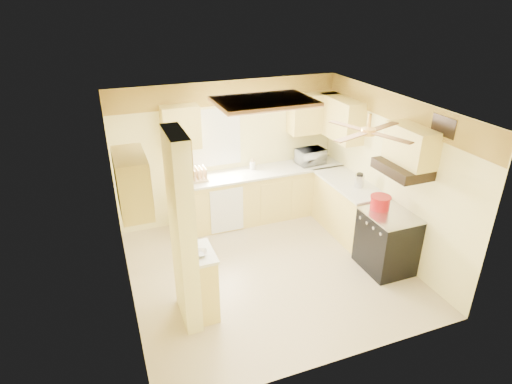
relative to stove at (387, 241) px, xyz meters
name	(u,v)px	position (x,y,z in m)	size (l,w,h in m)	color
floor	(269,270)	(-1.67, 0.55, -0.46)	(4.00, 4.00, 0.00)	tan
ceiling	(271,108)	(-1.67, 0.55, 2.04)	(4.00, 4.00, 0.00)	white
wall_back	(229,152)	(-1.67, 2.45, 0.79)	(4.00, 4.00, 0.00)	#FFF09B
wall_front	(342,273)	(-1.67, -1.35, 0.79)	(4.00, 4.00, 0.00)	#FFF09B
wall_left	(122,221)	(-3.67, 0.55, 0.79)	(3.80, 3.80, 0.00)	#FFF09B
wall_right	(389,176)	(0.33, 0.55, 0.79)	(3.80, 3.80, 0.00)	#FFF09B
wallpaper_border	(227,93)	(-1.67, 2.43, 1.84)	(4.00, 0.02, 0.40)	gold
partition_column	(183,233)	(-3.02, 0.00, 0.79)	(0.20, 0.70, 2.50)	#FFF09B
partition_ledge	(204,284)	(-2.80, 0.00, -0.01)	(0.25, 0.55, 0.90)	#F0DA6B
ledge_top	(202,253)	(-2.80, 0.00, 0.46)	(0.28, 0.58, 0.04)	silver
lower_cabinets_back	(261,195)	(-1.17, 2.15, -0.01)	(3.00, 0.60, 0.90)	#F0DA6B
lower_cabinets_right	(347,208)	(0.03, 1.15, -0.01)	(0.60, 1.40, 0.90)	#F0DA6B
countertop_back	(261,172)	(-1.17, 2.14, 0.46)	(3.04, 0.64, 0.04)	silver
countertop_right	(349,183)	(0.02, 1.15, 0.46)	(0.64, 1.44, 0.04)	silver
dishwasher_panel	(227,211)	(-1.92, 1.84, -0.03)	(0.58, 0.02, 0.80)	white
window	(215,138)	(-1.92, 2.44, 1.09)	(0.92, 0.02, 1.02)	white
upper_cab_back_left	(181,127)	(-2.52, 2.27, 1.39)	(0.60, 0.35, 0.70)	#F0DA6B
upper_cab_back_right	(313,113)	(-0.12, 2.27, 1.39)	(0.90, 0.35, 0.70)	#F0DA6B
upper_cab_right	(341,118)	(0.16, 1.80, 1.39)	(0.35, 1.00, 0.70)	#F0DA6B
upper_cab_left_wall	(132,183)	(-3.49, 0.30, 1.39)	(0.35, 0.75, 0.70)	#F0DA6B
upper_cab_over_stove	(411,145)	(0.16, 0.00, 1.49)	(0.35, 0.76, 0.52)	#F0DA6B
stove	(387,241)	(0.00, 0.00, 0.00)	(0.68, 0.77, 0.92)	black
range_hood	(402,169)	(0.07, 0.00, 1.16)	(0.50, 0.76, 0.14)	black
poster_menu	(188,186)	(-2.91, 0.00, 1.39)	(0.02, 0.42, 0.57)	black
poster_nashville	(192,235)	(-2.91, 0.00, 0.74)	(0.02, 0.42, 0.57)	black
ceiling_light_panel	(264,102)	(-1.57, 1.05, 2.00)	(1.35, 0.95, 0.06)	brown
ceiling_fan	(368,131)	(-0.67, -0.15, 1.83)	(1.15, 1.15, 0.26)	gold
vent_grate	(444,126)	(0.31, -0.35, 1.84)	(0.02, 0.40, 0.25)	black
microwave	(311,156)	(-0.19, 2.15, 0.62)	(0.50, 0.34, 0.28)	white
bowl	(200,253)	(-2.84, -0.06, 0.50)	(0.19, 0.19, 0.05)	white
dutch_oven	(380,202)	(-0.05, 0.21, 0.56)	(0.30, 0.30, 0.20)	#A61015
kettle	(359,181)	(0.07, 0.94, 0.59)	(0.15, 0.15, 0.24)	silver
dish_rack	(195,176)	(-2.37, 2.14, 0.56)	(0.40, 0.31, 0.22)	#DEB680
utensil_crock	(253,166)	(-1.29, 2.26, 0.55)	(0.10, 0.10, 0.21)	white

